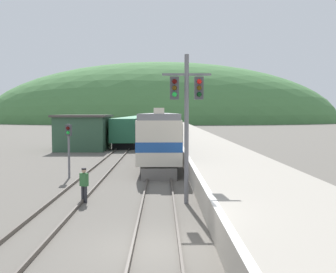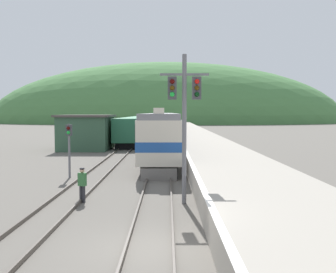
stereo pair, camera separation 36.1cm
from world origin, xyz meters
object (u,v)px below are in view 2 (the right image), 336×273
object	(u,v)px
signal_mast_main	(184,107)
carriage_second	(163,127)
signal_post_siding	(68,139)
track_worker	(81,183)
express_train_lead_car	(161,135)
carriage_third	(164,123)
siding_train	(139,127)

from	to	relation	value
signal_mast_main	carriage_second	bearing A→B (deg)	92.03
signal_post_siding	track_worker	distance (m)	7.37
express_train_lead_car	signal_post_siding	size ratio (longest dim) A/B	5.81
express_train_lead_car	carriage_third	world-z (taller)	express_train_lead_car
siding_train	signal_post_siding	size ratio (longest dim) A/B	13.33
express_train_lead_car	signal_mast_main	size ratio (longest dim) A/B	2.96
carriage_second	signal_mast_main	world-z (taller)	signal_mast_main
carriage_second	express_train_lead_car	bearing A→B (deg)	-90.00
carriage_third	signal_mast_main	size ratio (longest dim) A/B	2.89
signal_mast_main	siding_train	bearing A→B (deg)	96.52
signal_mast_main	carriage_third	bearing A→B (deg)	91.30
siding_train	carriage_second	bearing A→B (deg)	-69.88
express_train_lead_car	carriage_third	xyz separation A→B (m)	(0.00, 41.24, -0.01)
carriage_second	siding_train	distance (m)	12.19
carriage_third	track_worker	world-z (taller)	carriage_third
carriage_third	siding_train	distance (m)	9.88
express_train_lead_car	siding_train	xyz separation A→B (m)	(-4.19, 32.31, -0.43)
express_train_lead_car	signal_post_siding	bearing A→B (deg)	-123.61
carriage_second	siding_train	bearing A→B (deg)	110.12
carriage_third	siding_train	world-z (taller)	carriage_third
carriage_second	signal_mast_main	distance (m)	36.62
carriage_second	siding_train	size ratio (longest dim) A/B	0.43
carriage_second	siding_train	xyz separation A→B (m)	(-4.19, 11.44, -0.42)
signal_post_siding	track_worker	world-z (taller)	signal_post_siding
siding_train	signal_mast_main	world-z (taller)	signal_mast_main
signal_post_siding	track_worker	size ratio (longest dim) A/B	2.15
carriage_third	siding_train	size ratio (longest dim) A/B	0.43
carriage_third	express_train_lead_car	bearing A→B (deg)	-90.00
carriage_third	signal_post_siding	bearing A→B (deg)	-96.54
carriage_second	siding_train	world-z (taller)	carriage_second
express_train_lead_car	signal_mast_main	xyz separation A→B (m)	(1.29, -15.67, 2.17)
express_train_lead_car	siding_train	size ratio (longest dim) A/B	0.44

